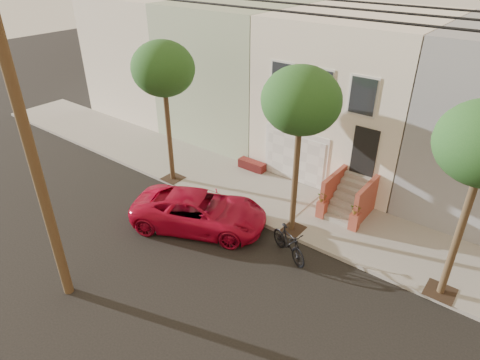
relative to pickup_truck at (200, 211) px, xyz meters
The scene contains 7 objects.
ground 2.96m from the pickup_truck, 44.58° to the right, with size 90.00×90.00×0.00m, color black.
sidewalk 3.97m from the pickup_truck, 58.48° to the left, with size 40.00×3.70×0.15m, color gray.
house_row 9.84m from the pickup_truck, 77.43° to the left, with size 33.10×11.70×7.00m.
tree_left 6.00m from the pickup_truck, 151.38° to the left, with size 2.70×2.57×6.30m.
tree_mid 5.78m from the pickup_truck, 31.76° to the left, with size 2.70×2.57×6.30m.
pickup_truck is the anchor object (origin of this frame).
motorcycle 3.76m from the pickup_truck, ahead, with size 0.56×1.97×1.18m, color black.
Camera 1 is at (7.41, -7.66, 9.75)m, focal length 31.17 mm.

